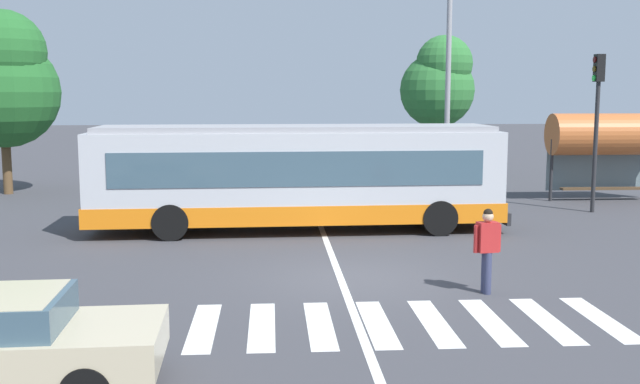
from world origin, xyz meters
name	(u,v)px	position (x,y,z in m)	size (l,w,h in m)	color
ground_plane	(352,278)	(0.00, 0.00, 0.00)	(160.00, 160.00, 0.00)	#3D3D42
city_transit_bus	(297,176)	(-1.00, 5.75, 1.59)	(11.99, 2.89, 3.06)	black
pedestrian_crossing_street	(487,246)	(2.54, -1.38, 0.97)	(0.57, 0.32, 1.72)	#333856
parked_car_black	(169,175)	(-5.81, 14.05, 0.77)	(2.32, 4.68, 1.35)	black
parked_car_charcoal	(234,174)	(-3.23, 13.93, 0.77)	(2.19, 4.64, 1.35)	black
parked_car_blue	(304,174)	(-0.42, 13.89, 0.77)	(1.95, 4.54, 1.35)	black
parked_car_white	(370,173)	(2.29, 14.06, 0.77)	(1.95, 4.54, 1.35)	black
parked_car_teal	(431,172)	(4.86, 14.37, 0.77)	(2.34, 4.68, 1.35)	black
traffic_light_far_corner	(597,108)	(9.09, 8.42, 3.50)	(0.33, 0.32, 5.26)	#28282B
bus_stop_shelter	(607,136)	(10.71, 11.07, 2.42)	(4.24, 1.54, 3.25)	#28282B
twin_arm_street_lamp	(449,34)	(5.04, 12.52, 6.19)	(5.16, 0.32, 10.14)	#939399
background_tree_left	(3,81)	(-12.16, 14.32, 4.47)	(4.37, 4.37, 7.20)	brown
background_tree_right	(439,83)	(6.33, 19.63, 4.49)	(3.57, 3.57, 6.73)	brown
crosswalk_painted_stripes	(406,323)	(0.58, -3.19, 0.00)	(7.46, 2.69, 0.01)	silver
lane_center_line	(333,258)	(-0.26, 2.00, 0.00)	(0.16, 24.00, 0.01)	silver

